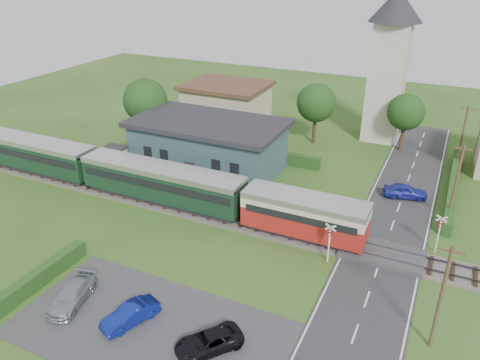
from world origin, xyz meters
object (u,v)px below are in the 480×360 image
at_px(crossing_signal_far, 440,228).
at_px(car_park_blue, 130,315).
at_px(car_park_silver, 72,295).
at_px(church_tower, 390,56).
at_px(car_on_road, 405,191).
at_px(train, 133,176).
at_px(crossing_signal_near, 330,237).
at_px(equipment_hut, 114,159).
at_px(house_west, 226,103).
at_px(car_park_dark, 209,342).
at_px(pedestrian_near, 251,191).
at_px(pedestrian_far, 142,167).
at_px(station_building, 209,144).

distance_m(crossing_signal_far, car_park_blue, 23.34).
bearing_deg(car_park_silver, crossing_signal_far, 25.33).
distance_m(church_tower, crossing_signal_far, 26.39).
distance_m(church_tower, car_on_road, 18.72).
height_order(train, church_tower, church_tower).
bearing_deg(crossing_signal_near, equipment_hut, 167.06).
relative_size(house_west, crossing_signal_far, 3.30).
xyz_separation_m(crossing_signal_far, car_park_blue, (-16.48, -16.46, -1.44)).
xyz_separation_m(car_on_road, car_park_dark, (-7.60, -24.61, -0.09)).
bearing_deg(church_tower, car_park_silver, -107.27).
relative_size(church_tower, car_on_road, 4.42).
bearing_deg(pedestrian_near, train, 36.86).
bearing_deg(pedestrian_far, equipment_hut, 83.27).
xyz_separation_m(car_on_road, car_park_silver, (-17.67, -24.92, -0.02)).
bearing_deg(pedestrian_near, car_park_silver, 93.21).
relative_size(train, crossing_signal_far, 13.18).
bearing_deg(house_west, station_building, -70.35).
height_order(crossing_signal_near, car_on_road, crossing_signal_near).
distance_m(equipment_hut, train, 5.87).
relative_size(car_park_blue, pedestrian_near, 2.16).
bearing_deg(crossing_signal_near, station_building, 145.19).
bearing_deg(church_tower, car_park_blue, -101.13).
bearing_deg(car_park_dark, crossing_signal_near, 109.46).
xyz_separation_m(station_building, car_park_silver, (2.50, -23.20, -1.98)).
height_order(train, pedestrian_near, train).
bearing_deg(car_on_road, equipment_hut, 91.55).
bearing_deg(pedestrian_far, car_park_blue, -156.71).
bearing_deg(car_on_road, house_west, 50.59).
distance_m(car_park_blue, pedestrian_near, 17.49).
height_order(pedestrian_near, pedestrian_far, pedestrian_far).
bearing_deg(train, pedestrian_near, 17.87).
xyz_separation_m(church_tower, pedestrian_far, (-19.69, -22.57, -8.79)).
bearing_deg(station_building, pedestrian_near, -36.75).
bearing_deg(church_tower, car_on_road, -71.32).
xyz_separation_m(equipment_hut, train, (4.90, -3.20, 0.43)).
height_order(equipment_hut, station_building, station_building).
distance_m(car_park_blue, pedestrian_far, 21.12).
relative_size(car_on_road, car_park_dark, 0.99).
bearing_deg(car_park_silver, car_park_dark, -11.07).
xyz_separation_m(train, pedestrian_near, (10.57, 3.41, -0.86)).
relative_size(station_building, pedestrian_far, 8.14).
distance_m(car_park_silver, car_park_dark, 10.08).
height_order(train, car_park_silver, train).
height_order(crossing_signal_near, pedestrian_near, crossing_signal_near).
relative_size(pedestrian_near, pedestrian_far, 0.88).
xyz_separation_m(crossing_signal_far, pedestrian_far, (-28.29, 1.04, -0.71)).
bearing_deg(car_park_blue, car_park_silver, -157.03).
height_order(equipment_hut, crossing_signal_far, crossing_signal_far).
bearing_deg(house_west, pedestrian_far, -89.08).
xyz_separation_m(equipment_hut, pedestrian_near, (15.48, 0.21, -0.43)).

